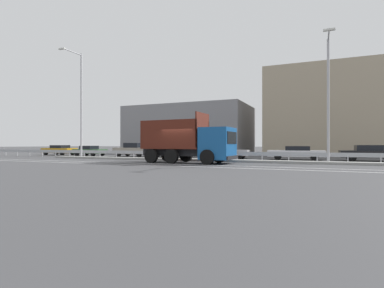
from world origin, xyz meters
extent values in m
plane|color=#424244|center=(0.00, 0.00, 0.00)|extent=(320.00, 320.00, 0.00)
cube|color=silver|center=(0.27, -1.37, 0.00)|extent=(56.33, 0.16, 0.01)
cube|color=silver|center=(0.27, -3.03, 0.00)|extent=(56.33, 0.16, 0.01)
cube|color=gray|center=(0.00, 2.98, 0.09)|extent=(30.98, 1.10, 0.18)
cube|color=#9EA0A5|center=(0.00, 4.36, 0.62)|extent=(56.33, 0.04, 0.32)
cylinder|color=#ADADB2|center=(-25.80, 4.36, 0.31)|extent=(0.09, 0.09, 0.62)
cylinder|color=#ADADB2|center=(-23.74, 4.36, 0.31)|extent=(0.09, 0.09, 0.62)
cylinder|color=#ADADB2|center=(-21.67, 4.36, 0.31)|extent=(0.09, 0.09, 0.62)
cylinder|color=#ADADB2|center=(-19.61, 4.36, 0.31)|extent=(0.09, 0.09, 0.62)
cylinder|color=#ADADB2|center=(-17.54, 4.36, 0.31)|extent=(0.09, 0.09, 0.62)
cylinder|color=#ADADB2|center=(-15.48, 4.36, 0.31)|extent=(0.09, 0.09, 0.62)
cylinder|color=#ADADB2|center=(-13.42, 4.36, 0.31)|extent=(0.09, 0.09, 0.62)
cylinder|color=#ADADB2|center=(-11.35, 4.36, 0.31)|extent=(0.09, 0.09, 0.62)
cylinder|color=#ADADB2|center=(-9.29, 4.36, 0.31)|extent=(0.09, 0.09, 0.62)
cylinder|color=#ADADB2|center=(-7.22, 4.36, 0.31)|extent=(0.09, 0.09, 0.62)
cylinder|color=#ADADB2|center=(-5.16, 4.36, 0.31)|extent=(0.09, 0.09, 0.62)
cylinder|color=#ADADB2|center=(-3.10, 4.36, 0.31)|extent=(0.09, 0.09, 0.62)
cylinder|color=#ADADB2|center=(-1.03, 4.36, 0.31)|extent=(0.09, 0.09, 0.62)
cylinder|color=#ADADB2|center=(1.03, 4.36, 0.31)|extent=(0.09, 0.09, 0.62)
cylinder|color=#ADADB2|center=(3.10, 4.36, 0.31)|extent=(0.09, 0.09, 0.62)
cylinder|color=#ADADB2|center=(5.16, 4.36, 0.31)|extent=(0.09, 0.09, 0.62)
cylinder|color=#ADADB2|center=(7.22, 4.36, 0.31)|extent=(0.09, 0.09, 0.62)
cylinder|color=#ADADB2|center=(9.29, 4.36, 0.31)|extent=(0.09, 0.09, 0.62)
cylinder|color=#ADADB2|center=(11.35, 4.36, 0.31)|extent=(0.09, 0.09, 0.62)
cylinder|color=#ADADB2|center=(13.42, 4.36, 0.31)|extent=(0.09, 0.09, 0.62)
cube|color=#144C8C|center=(2.72, 0.37, 1.45)|extent=(2.16, 2.56, 2.28)
cube|color=black|center=(3.78, 0.34, 1.85)|extent=(0.08, 2.15, 0.86)
cube|color=black|center=(3.82, 0.34, 0.47)|extent=(0.16, 2.46, 0.24)
cube|color=black|center=(-0.78, 0.45, 0.79)|extent=(4.93, 1.50, 0.53)
cube|color=#511E14|center=(-0.78, 0.45, 1.11)|extent=(4.76, 2.52, 0.12)
cube|color=#511E14|center=(-0.75, 1.60, 2.19)|extent=(4.70, 0.22, 2.03)
cube|color=#511E14|center=(-0.81, -0.70, 2.19)|extent=(4.70, 0.22, 2.03)
cube|color=#511E14|center=(1.52, 0.40, 2.44)|extent=(0.16, 2.41, 2.54)
cube|color=#511E14|center=(-3.08, 0.51, 2.19)|extent=(0.16, 2.41, 2.03)
cylinder|color=black|center=(2.43, 1.60, 0.52)|extent=(1.05, 0.35, 1.04)
cylinder|color=black|center=(2.37, -0.85, 0.52)|extent=(1.05, 0.35, 1.04)
cylinder|color=black|center=(-0.38, 1.67, 0.52)|extent=(1.05, 0.35, 1.04)
cylinder|color=black|center=(-0.44, -0.78, 0.52)|extent=(1.05, 0.35, 1.04)
cylinder|color=black|center=(-2.10, 1.71, 0.52)|extent=(1.05, 0.35, 1.04)
cylinder|color=black|center=(-2.16, -0.74, 0.52)|extent=(1.05, 0.35, 1.04)
cylinder|color=white|center=(-4.65, 2.98, 0.15)|extent=(0.16, 0.16, 0.29)
cylinder|color=black|center=(-4.65, 2.98, 0.44)|extent=(0.16, 0.16, 0.29)
cylinder|color=white|center=(-4.65, 2.98, 0.73)|extent=(0.16, 0.16, 0.29)
cylinder|color=black|center=(-4.65, 2.98, 1.02)|extent=(0.16, 0.16, 0.29)
cylinder|color=white|center=(-4.65, 2.98, 1.31)|extent=(0.16, 0.16, 0.29)
cylinder|color=#1E4CB2|center=(-4.65, 2.98, 1.77)|extent=(0.64, 0.03, 0.64)
cylinder|color=white|center=(-4.65, 2.98, 1.77)|extent=(0.69, 0.02, 0.69)
cylinder|color=#ADADB2|center=(-12.50, 2.95, 5.24)|extent=(0.18, 0.18, 10.49)
cylinder|color=#ADADB2|center=(-12.49, 1.72, 10.34)|extent=(0.13, 2.46, 0.10)
cube|color=silver|center=(-12.47, 0.49, 10.26)|extent=(0.70, 0.21, 0.12)
cylinder|color=#ADADB2|center=(10.03, 3.17, 4.44)|extent=(0.18, 0.18, 8.88)
cylinder|color=#ADADB2|center=(10.03, 1.91, 8.73)|extent=(0.10, 2.52, 0.10)
cube|color=silver|center=(10.03, 0.65, 8.65)|extent=(0.70, 0.20, 0.12)
cube|color=#B27A14|center=(-21.66, 8.66, 0.60)|extent=(4.44, 2.08, 0.61)
cube|color=black|center=(-21.53, 8.66, 1.10)|extent=(1.90, 1.74, 0.38)
cylinder|color=black|center=(-22.97, 7.70, 0.30)|extent=(0.61, 0.23, 0.60)
cylinder|color=black|center=(-23.05, 9.49, 0.30)|extent=(0.61, 0.23, 0.60)
cylinder|color=black|center=(-20.27, 7.82, 0.30)|extent=(0.61, 0.23, 0.60)
cylinder|color=black|center=(-20.35, 9.61, 0.30)|extent=(0.61, 0.23, 0.60)
cube|color=#335B33|center=(-16.31, 8.34, 0.56)|extent=(4.25, 1.86, 0.51)
cube|color=black|center=(-16.44, 8.35, 1.02)|extent=(1.82, 1.55, 0.41)
cylinder|color=black|center=(-14.98, 9.08, 0.30)|extent=(0.61, 0.23, 0.60)
cylinder|color=black|center=(-15.05, 7.49, 0.30)|extent=(0.61, 0.23, 0.60)
cylinder|color=black|center=(-17.57, 9.20, 0.30)|extent=(0.61, 0.23, 0.60)
cylinder|color=black|center=(-17.64, 7.60, 0.30)|extent=(0.61, 0.23, 0.60)
cube|color=gray|center=(-10.15, 8.53, 0.66)|extent=(4.37, 2.04, 0.72)
cube|color=black|center=(-10.02, 8.53, 1.29)|extent=(1.86, 1.74, 0.54)
cylinder|color=black|center=(-11.46, 7.58, 0.30)|extent=(0.61, 0.22, 0.60)
cylinder|color=black|center=(-11.52, 9.40, 0.30)|extent=(0.61, 0.22, 0.60)
cylinder|color=black|center=(-8.79, 7.66, 0.30)|extent=(0.61, 0.22, 0.60)
cylinder|color=black|center=(-8.84, 9.48, 0.30)|extent=(0.61, 0.22, 0.60)
cube|color=silver|center=(-4.84, 8.11, 0.58)|extent=(4.79, 1.84, 0.55)
cube|color=black|center=(-4.98, 8.11, 1.12)|extent=(2.04, 1.54, 0.53)
cylinder|color=black|center=(-3.34, 8.84, 0.30)|extent=(0.61, 0.22, 0.60)
cylinder|color=black|center=(-3.40, 7.26, 0.30)|extent=(0.61, 0.22, 0.60)
cylinder|color=black|center=(-6.27, 8.95, 0.30)|extent=(0.61, 0.22, 0.60)
cylinder|color=black|center=(-6.33, 7.38, 0.30)|extent=(0.61, 0.22, 0.60)
cube|color=#A3A3A8|center=(1.23, 8.16, 0.58)|extent=(4.02, 2.11, 0.56)
cube|color=black|center=(1.12, 8.15, 1.10)|extent=(1.74, 1.75, 0.49)
cylinder|color=black|center=(2.39, 9.13, 0.30)|extent=(0.61, 0.24, 0.60)
cylinder|color=black|center=(2.50, 7.34, 0.30)|extent=(0.61, 0.24, 0.60)
cylinder|color=black|center=(-0.03, 8.98, 0.30)|extent=(0.61, 0.24, 0.60)
cylinder|color=black|center=(0.08, 7.19, 0.30)|extent=(0.61, 0.24, 0.60)
cube|color=silver|center=(7.46, 8.22, 0.58)|extent=(5.00, 2.22, 0.56)
cube|color=black|center=(7.61, 8.24, 1.05)|extent=(2.17, 1.77, 0.38)
cylinder|color=black|center=(6.03, 7.24, 0.30)|extent=(0.61, 0.25, 0.60)
cylinder|color=black|center=(5.89, 8.96, 0.30)|extent=(0.61, 0.25, 0.60)
cylinder|color=black|center=(9.04, 7.49, 0.30)|extent=(0.61, 0.25, 0.60)
cylinder|color=black|center=(8.90, 9.21, 0.30)|extent=(0.61, 0.25, 0.60)
cube|color=black|center=(13.32, 8.52, 0.59)|extent=(4.69, 2.01, 0.58)
cube|color=black|center=(13.18, 8.52, 1.11)|extent=(2.01, 1.66, 0.45)
cylinder|color=black|center=(11.85, 9.29, 0.30)|extent=(0.61, 0.23, 0.60)
cylinder|color=black|center=(11.94, 7.61, 0.30)|extent=(0.61, 0.23, 0.60)
cube|color=gray|center=(-10.19, 24.80, 3.74)|extent=(19.05, 11.75, 7.48)
cube|color=tan|center=(13.60, 25.91, 5.73)|extent=(22.00, 14.17, 11.46)
camera|label=1|loc=(9.54, -20.15, 1.39)|focal=28.00mm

